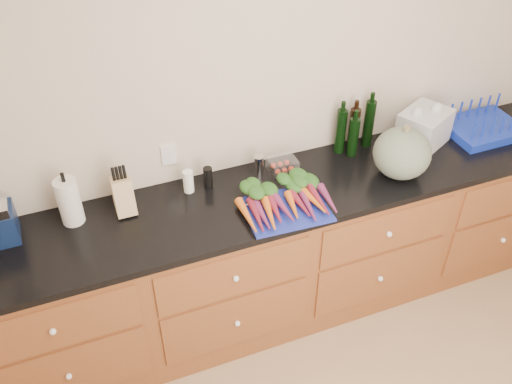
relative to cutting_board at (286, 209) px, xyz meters
name	(u,v)px	position (x,y,z in m)	size (l,w,h in m)	color
wall_back	(271,102)	(0.11, 0.48, 0.35)	(4.10, 0.05, 2.60)	beige
cabinets	(290,252)	(0.11, 0.16, -0.49)	(3.60, 0.64, 0.90)	brown
countertop	(292,191)	(0.11, 0.16, -0.03)	(3.64, 0.62, 0.04)	black
cutting_board	(286,209)	(0.00, 0.00, 0.00)	(0.43, 0.33, 0.01)	#1B2996
carrots	(283,199)	(0.00, 0.05, 0.03)	(0.47, 0.35, 0.07)	orange
squash	(402,153)	(0.71, 0.06, 0.14)	(0.32, 0.32, 0.29)	#536151
paper_towel	(69,201)	(-1.04, 0.32, 0.12)	(0.11, 0.11, 0.25)	white
knife_block	(123,196)	(-0.78, 0.30, 0.09)	(0.10, 0.10, 0.20)	tan
grinder_salt	(188,181)	(-0.42, 0.34, 0.06)	(0.06, 0.06, 0.13)	white
grinder_pepper	(208,177)	(-0.31, 0.34, 0.06)	(0.05, 0.05, 0.12)	black
canister_chrome	(259,166)	(-0.02, 0.34, 0.06)	(0.05, 0.05, 0.12)	silver
tomato_box	(282,165)	(0.12, 0.33, 0.03)	(0.16, 0.12, 0.07)	white
bottles	(354,130)	(0.59, 0.37, 0.13)	(0.25, 0.13, 0.30)	black
grocery_bag	(424,128)	(1.01, 0.28, 0.10)	(0.29, 0.23, 0.21)	white
dish_rack	(483,126)	(1.43, 0.24, 0.04)	(0.44, 0.35, 0.18)	#132CAD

